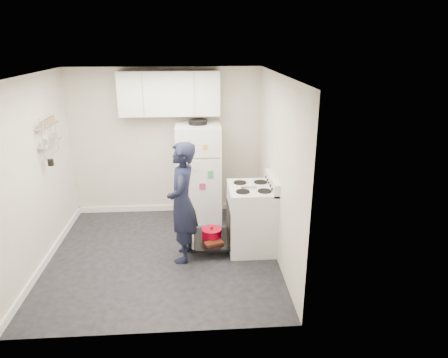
{
  "coord_description": "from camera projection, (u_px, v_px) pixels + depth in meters",
  "views": [
    {
      "loc": [
        0.51,
        -5.06,
        2.93
      ],
      "look_at": [
        0.89,
        0.24,
        1.05
      ],
      "focal_mm": 32.0,
      "sensor_mm": 36.0,
      "label": 1
    }
  ],
  "objects": [
    {
      "name": "open_oven_door",
      "position": [
        211.0,
        237.0,
        5.83
      ],
      "size": [
        0.55,
        0.7,
        0.23
      ],
      "color": "black",
      "rests_on": "ground"
    },
    {
      "name": "refrigerator",
      "position": [
        199.0,
        172.0,
        6.64
      ],
      "size": [
        0.72,
        0.74,
        1.7
      ],
      "color": "white",
      "rests_on": "ground"
    },
    {
      "name": "wall_shelf_rack",
      "position": [
        49.0,
        134.0,
        5.5
      ],
      "size": [
        0.14,
        0.6,
        0.61
      ],
      "color": "#B2B2B7",
      "rests_on": "room"
    },
    {
      "name": "room",
      "position": [
        157.0,
        175.0,
        5.32
      ],
      "size": [
        3.21,
        3.21,
        2.51
      ],
      "color": "black",
      "rests_on": "ground"
    },
    {
      "name": "electric_range",
      "position": [
        250.0,
        218.0,
        5.77
      ],
      "size": [
        0.66,
        0.76,
        1.1
      ],
      "color": "silver",
      "rests_on": "ground"
    },
    {
      "name": "person",
      "position": [
        182.0,
        203.0,
        5.37
      ],
      "size": [
        0.46,
        0.65,
        1.68
      ],
      "primitive_type": "imported",
      "rotation": [
        0.0,
        0.0,
        -1.67
      ],
      "color": "black",
      "rests_on": "ground"
    },
    {
      "name": "upper_cabinets",
      "position": [
        169.0,
        93.0,
        6.35
      ],
      "size": [
        1.6,
        0.33,
        0.7
      ],
      "primitive_type": "cube",
      "color": "silver",
      "rests_on": "room"
    }
  ]
}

